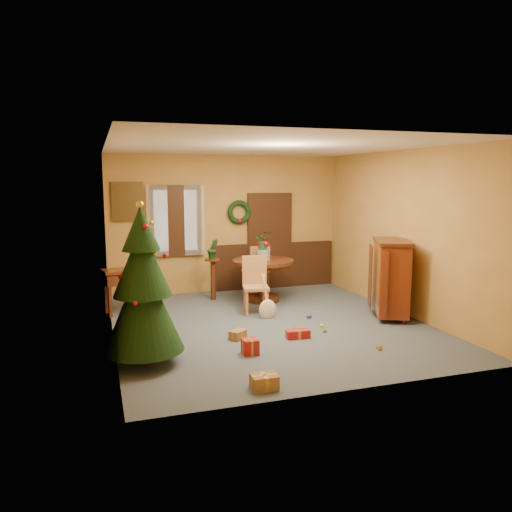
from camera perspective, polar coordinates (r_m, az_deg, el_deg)
name	(u,v)px	position (r m, az deg, el deg)	size (l,w,h in m)	color
room_envelope	(237,239)	(10.73, -2.19, 1.93)	(5.50, 5.50, 5.50)	#353F4D
dining_table	(263,272)	(9.82, 0.81, -1.87)	(1.20, 1.20, 0.83)	#32140B
urn	(263,255)	(9.76, 0.82, 0.15)	(0.28, 0.28, 0.20)	slate
centerpiece_plant	(263,240)	(9.72, 0.82, 1.79)	(0.32, 0.28, 0.36)	#1E4C23
chair_near	(255,283)	(8.98, -0.09, -3.07)	(0.52, 0.52, 1.02)	#98643C
chair_far	(257,268)	(10.42, 0.16, -1.38)	(0.51, 0.51, 1.03)	#98643C
guitar	(268,297)	(8.64, 1.33, -4.74)	(0.31, 0.15, 0.74)	beige
plant_stand	(213,274)	(9.97, -4.92, -2.11)	(0.32, 0.32, 0.83)	#32140B
stand_plant	(213,249)	(9.89, -4.96, 0.82)	(0.22, 0.18, 0.40)	#19471E
christmas_tree	(143,288)	(6.54, -12.83, -3.62)	(1.03, 1.03, 2.12)	#382111
writing_desk	(129,280)	(9.23, -14.29, -2.63)	(0.98, 0.61, 0.81)	#32140B
sideboard	(391,276)	(8.95, 15.18, -2.23)	(0.95, 1.20, 1.36)	#4F0F09
gift_a	(264,382)	(5.91, 0.96, -14.17)	(0.31, 0.23, 0.16)	brown
gift_b	(250,346)	(6.98, -0.68, -10.30)	(0.21, 0.21, 0.21)	maroon
gift_c	(238,335)	(7.62, -2.11, -8.97)	(0.30, 0.29, 0.14)	brown
gift_d	(298,334)	(7.67, 4.82, -8.89)	(0.36, 0.17, 0.13)	maroon
toy_a	(309,317)	(8.76, 6.07, -6.94)	(0.08, 0.05, 0.05)	#273CA9
toy_b	(325,331)	(8.00, 7.86, -8.46)	(0.06, 0.06, 0.06)	green
toy_c	(321,326)	(8.24, 7.49, -7.96)	(0.08, 0.05, 0.05)	gold
toy_d	(295,329)	(8.03, 4.53, -8.34)	(0.06, 0.06, 0.06)	red
toy_e	(379,348)	(7.37, 13.90, -10.17)	(0.08, 0.05, 0.05)	gold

